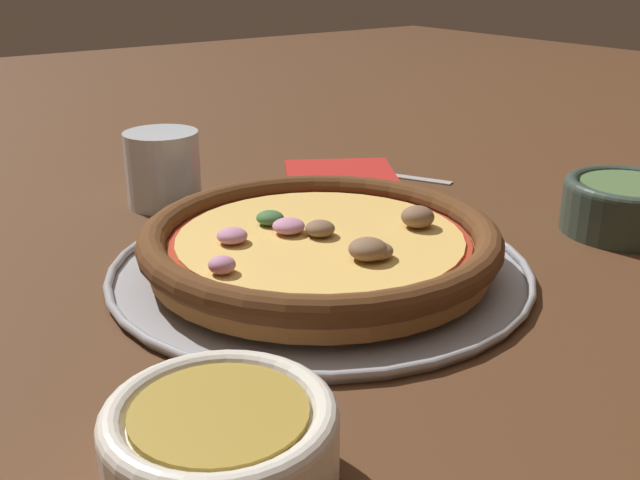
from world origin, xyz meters
TOP-DOWN VIEW (x-y plane):
  - ground_plane at (0.00, 0.00)m, footprint 3.00×3.00m
  - pizza_tray at (0.00, 0.00)m, footprint 0.34×0.34m
  - pizza at (-0.00, 0.00)m, footprint 0.29×0.29m
  - bowl_near at (-0.18, 0.19)m, footprint 0.11×0.11m
  - bowl_far at (-0.09, -0.29)m, footprint 0.12×0.12m
  - drinking_cup at (0.24, 0.02)m, footprint 0.07×0.07m
  - napkin at (0.21, -0.19)m, footprint 0.16×0.17m
  - fork at (0.20, -0.22)m, footprint 0.17×0.10m

SIDE VIEW (x-z plane):
  - ground_plane at x=0.00m, z-range 0.00..0.00m
  - fork at x=0.20m, z-range 0.00..0.00m
  - napkin at x=0.21m, z-range 0.00..0.01m
  - pizza_tray at x=0.00m, z-range 0.00..0.01m
  - bowl_near at x=-0.18m, z-range 0.00..0.05m
  - pizza at x=0.00m, z-range 0.01..0.05m
  - bowl_far at x=-0.09m, z-range 0.00..0.05m
  - drinking_cup at x=0.24m, z-range 0.00..0.08m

